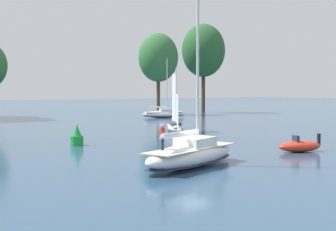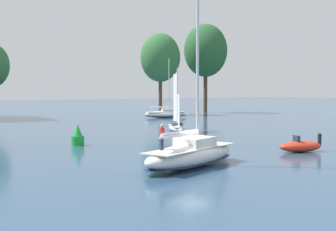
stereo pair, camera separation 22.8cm
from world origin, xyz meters
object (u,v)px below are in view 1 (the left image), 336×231
Objects in this scene: tree_shore_left at (158,58)px; sailboat_moored_far_slip at (164,114)px; tree_shore_right at (203,51)px; sailboat_main at (192,154)px; sailboat_moored_near_marina at (175,127)px; motor_tender at (300,146)px; channel_buoy at (77,136)px.

sailboat_moored_far_slip is at bearing -114.26° from tree_shore_left.
tree_shore_left is 13.15m from tree_shore_right.
sailboat_main is 1.70× the size of sailboat_moored_near_marina.
motor_tender is (-0.60, -20.30, -0.20)m from sailboat_moored_near_marina.
sailboat_moored_far_slip is at bearing 61.74° from sailboat_moored_near_marina.
sailboat_moored_near_marina reaches higher than motor_tender.
tree_shore_left reaches higher than sailboat_moored_near_marina.
tree_shore_left reaches higher than motor_tender.
sailboat_main is (-42.71, -57.81, -12.71)m from tree_shore_right.
tree_shore_right is 4.71× the size of motor_tender.
sailboat_main is at bearing -126.46° from tree_shore_right.
sailboat_main reaches higher than sailboat_moored_far_slip.
tree_shore_right reaches higher than motor_tender.
tree_shore_right is 1.48× the size of sailboat_main.
tree_shore_left is 3.98× the size of motor_tender.
tree_shore_right reaches higher than channel_buoy.
tree_shore_right is at bearing 43.33° from channel_buoy.
sailboat_moored_near_marina is 16.26m from channel_buoy.
sailboat_moored_near_marina is at bearing -118.26° from sailboat_moored_far_slip.
sailboat_moored_far_slip is at bearing -146.79° from tree_shore_right.
motor_tender is 19.88m from channel_buoy.
tree_shore_left is 1.25× the size of sailboat_main.
tree_shore_left is at bearing -169.89° from tree_shore_right.
motor_tender is at bearing -118.64° from tree_shore_right.
tree_shore_right is at bearing 61.36° from motor_tender.
motor_tender is at bearing -91.68° from sailboat_moored_near_marina.
tree_shore_right is 1.80× the size of sailboat_moored_far_slip.
tree_shore_left is 0.84× the size of tree_shore_right.
tree_shore_right is at bearing 33.21° from sailboat_moored_far_slip.
sailboat_moored_far_slip is (26.04, 46.90, -0.16)m from sailboat_main.
sailboat_moored_far_slip reaches higher than motor_tender.
tree_shore_right is 48.71m from sailboat_moored_near_marina.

